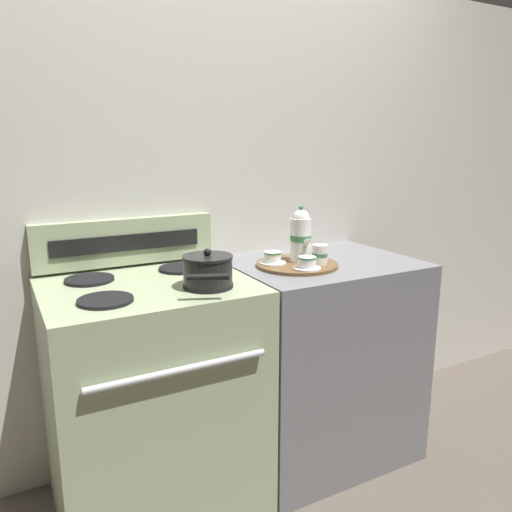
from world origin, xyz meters
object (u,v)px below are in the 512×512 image
at_px(stove, 153,397).
at_px(teacup_left, 273,258).
at_px(serving_tray, 297,265).
at_px(creamer_jug, 320,254).
at_px(teacup_right, 307,263).
at_px(saucepan, 208,270).
at_px(teapot, 301,235).

xyz_separation_m(stove, teacup_left, (0.54, 0.01, 0.50)).
bearing_deg(teacup_left, serving_tray, -23.58).
xyz_separation_m(stove, creamer_jug, (0.71, -0.09, 0.52)).
xyz_separation_m(serving_tray, teacup_right, (-0.02, -0.10, 0.03)).
relative_size(teacup_right, creamer_jug, 1.36).
xyz_separation_m(saucepan, teapot, (0.48, 0.13, 0.06)).
height_order(teapot, teacup_right, teapot).
xyz_separation_m(stove, saucepan, (0.18, -0.15, 0.53)).
xyz_separation_m(teacup_left, creamer_jug, (0.17, -0.10, 0.02)).
xyz_separation_m(stove, teapot, (0.67, -0.01, 0.59)).
bearing_deg(saucepan, teacup_left, 23.63).
height_order(saucepan, teacup_right, saucepan).
distance_m(stove, teacup_right, 0.81).
bearing_deg(teacup_right, teacup_left, 117.83).
relative_size(stove, creamer_jug, 11.37).
bearing_deg(stove, saucepan, -38.75).
bearing_deg(teapot, teacup_left, 169.30).
xyz_separation_m(stove, serving_tray, (0.64, -0.03, 0.47)).
xyz_separation_m(saucepan, serving_tray, (0.46, 0.12, -0.06)).
bearing_deg(teacup_right, serving_tray, 79.75).
bearing_deg(saucepan, teapot, 15.48).
relative_size(stove, saucepan, 3.42).
xyz_separation_m(teacup_right, creamer_jug, (0.09, 0.04, 0.02)).
distance_m(stove, creamer_jug, 0.88).
bearing_deg(creamer_jug, serving_tray, 139.55).
height_order(serving_tray, creamer_jug, creamer_jug).
height_order(saucepan, teacup_left, saucepan).
bearing_deg(serving_tray, teacup_left, 156.42).
bearing_deg(stove, teacup_left, 1.23).
distance_m(teapot, teacup_right, 0.16).
relative_size(saucepan, teapot, 1.13).
bearing_deg(teacup_left, teacup_right, -62.17).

